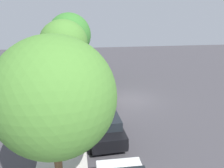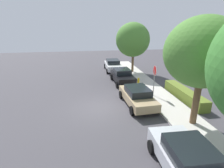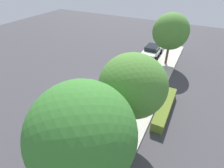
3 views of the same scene
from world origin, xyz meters
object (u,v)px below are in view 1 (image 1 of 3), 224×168
object	(u,v)px
parked_car_silver	(91,72)
parked_car_tan	(96,93)
fire_hydrant	(77,128)
parked_car_black	(104,126)
street_tree_far	(64,42)
street_tree_near_corner	(55,97)
stop_sign	(72,86)
street_tree_mid_block	(70,35)

from	to	relation	value
parked_car_silver	parked_car_tan	bearing A→B (deg)	179.80
fire_hydrant	parked_car_silver	bearing A→B (deg)	-8.03
parked_car_black	street_tree_far	size ratio (longest dim) A/B	0.64
street_tree_near_corner	fire_hydrant	size ratio (longest dim) A/B	8.64
street_tree_far	parked_car_silver	bearing A→B (deg)	-35.61
parked_car_tan	parked_car_black	size ratio (longest dim) A/B	1.07
stop_sign	street_tree_near_corner	xyz separation A→B (m)	(-7.99, 0.34, 2.24)
stop_sign	fire_hydrant	size ratio (longest dim) A/B	3.78
fire_hydrant	street_tree_far	bearing A→B (deg)	6.37
street_tree_mid_block	street_tree_near_corner	bearing A→B (deg)	179.60
parked_car_black	stop_sign	bearing A→B (deg)	23.15
street_tree_far	parked_car_black	bearing A→B (deg)	-164.56
stop_sign	parked_car_tan	world-z (taller)	stop_sign
parked_car_silver	street_tree_far	xyz separation A→B (m)	(-3.45, 2.47, 3.64)
parked_car_tan	parked_car_silver	distance (m)	6.69
parked_car_silver	street_tree_mid_block	size ratio (longest dim) A/B	0.60
street_tree_mid_block	parked_car_tan	bearing A→B (deg)	-165.31
street_tree_near_corner	street_tree_far	world-z (taller)	street_tree_far
parked_car_tan	street_tree_mid_block	size ratio (longest dim) A/B	0.63
parked_car_tan	street_tree_near_corner	size ratio (longest dim) A/B	0.71
street_tree_far	fire_hydrant	xyz separation A→B (m)	(-7.86, -0.88, -4.04)
stop_sign	parked_car_silver	xyz separation A→B (m)	(7.99, -1.84, -1.10)
street_tree_near_corner	street_tree_far	distance (m)	12.54
parked_car_tan	street_tree_far	distance (m)	5.48
stop_sign	parked_car_tan	distance (m)	2.51
parked_car_tan	street_tree_near_corner	bearing A→B (deg)	166.99
parked_car_silver	street_tree_mid_block	world-z (taller)	street_tree_mid_block
street_tree_far	fire_hydrant	distance (m)	8.88
fire_hydrant	street_tree_mid_block	bearing A→B (deg)	2.13
parked_car_black	parked_car_silver	xyz separation A→B (m)	(12.09, -0.09, 0.01)
street_tree_near_corner	street_tree_mid_block	size ratio (longest dim) A/B	0.89
parked_car_silver	stop_sign	bearing A→B (deg)	167.05
street_tree_near_corner	fire_hydrant	xyz separation A→B (m)	(4.67, -0.58, -3.75)
parked_car_black	parked_car_silver	bearing A→B (deg)	-0.41
street_tree_mid_block	parked_car_black	bearing A→B (deg)	-171.49
street_tree_near_corner	fire_hydrant	world-z (taller)	street_tree_near_corner
parked_car_silver	street_tree_near_corner	xyz separation A→B (m)	(-15.99, 2.17, 3.35)
street_tree_mid_block	fire_hydrant	xyz separation A→B (m)	(-12.37, -0.46, -4.28)
street_tree_mid_block	fire_hydrant	distance (m)	13.10
parked_car_black	parked_car_silver	size ratio (longest dim) A/B	0.98
stop_sign	parked_car_black	size ratio (longest dim) A/B	0.66
parked_car_tan	street_tree_near_corner	world-z (taller)	street_tree_near_corner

